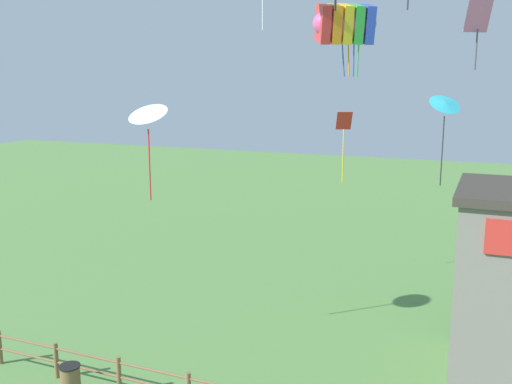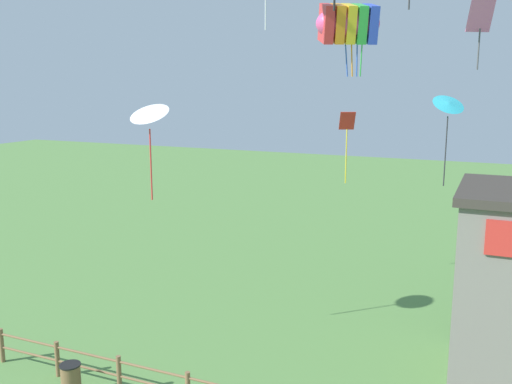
# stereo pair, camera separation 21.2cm
# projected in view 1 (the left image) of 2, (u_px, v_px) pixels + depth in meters

# --- Properties ---
(trash_bin) EXTENTS (0.59, 0.59, 0.98)m
(trash_bin) POSITION_uv_depth(u_px,v_px,m) (71.00, 382.00, 15.92)
(trash_bin) COLOR brown
(trash_bin) RESTS_ON ground_plane
(kite_rainbow_parafoil) EXTENTS (3.25, 2.85, 3.11)m
(kite_rainbow_parafoil) POSITION_uv_depth(u_px,v_px,m) (345.00, 24.00, 24.13)
(kite_rainbow_parafoil) COLOR #E54C8C
(kite_red_diamond) EXTENTS (0.80, 0.71, 3.12)m
(kite_red_diamond) POSITION_uv_depth(u_px,v_px,m) (344.00, 133.00, 24.61)
(kite_red_diamond) COLOR red
(kite_pink_diamond) EXTENTS (0.85, 0.72, 2.22)m
(kite_pink_diamond) POSITION_uv_depth(u_px,v_px,m) (478.00, 19.00, 17.50)
(kite_pink_diamond) COLOR pink
(kite_cyan_delta) EXTENTS (1.67, 1.63, 3.72)m
(kite_cyan_delta) POSITION_uv_depth(u_px,v_px,m) (445.00, 106.00, 22.74)
(kite_cyan_delta) COLOR #2DB2C6
(kite_white_delta) EXTENTS (1.32, 1.22, 3.16)m
(kite_white_delta) POSITION_uv_depth(u_px,v_px,m) (148.00, 115.00, 17.99)
(kite_white_delta) COLOR white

